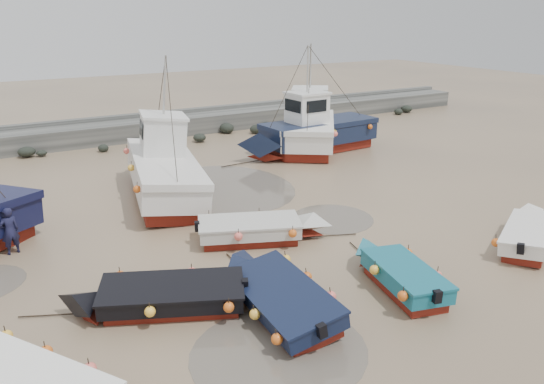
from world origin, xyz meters
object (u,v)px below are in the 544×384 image
(cabin_boat_3, at_px, (309,126))
(cabin_boat_1, at_px, (160,167))
(dinghy_3, at_px, (531,231))
(dinghy_1, at_px, (279,291))
(dinghy_4, at_px, (159,294))
(dinghy_2, at_px, (398,270))
(cabin_boat_2, at_px, (311,131))
(person, at_px, (14,253))
(dinghy_5, at_px, (259,227))
(dinghy_0, at_px, (14,380))

(cabin_boat_3, bearing_deg, cabin_boat_1, -123.86)
(dinghy_3, distance_m, cabin_boat_3, 16.26)
(dinghy_1, xyz_separation_m, dinghy_4, (-2.99, 1.57, 0.00))
(dinghy_2, bearing_deg, cabin_boat_1, 118.03)
(cabin_boat_2, bearing_deg, person, 107.62)
(dinghy_5, xyz_separation_m, cabin_boat_2, (8.96, 9.84, 0.78))
(dinghy_0, xyz_separation_m, dinghy_2, (10.68, -0.37, 0.02))
(cabin_boat_2, relative_size, cabin_boat_3, 1.15)
(dinghy_4, height_order, person, dinghy_4)
(dinghy_0, bearing_deg, dinghy_1, -29.25)
(person, bearing_deg, dinghy_4, 102.16)
(dinghy_3, xyz_separation_m, person, (-16.32, 8.62, -0.55))
(dinghy_3, bearing_deg, person, -146.02)
(dinghy_0, xyz_separation_m, cabin_boat_2, (17.63, 14.60, 0.80))
(dinghy_4, distance_m, person, 7.01)
(dinghy_1, height_order, cabin_boat_2, cabin_boat_2)
(dinghy_4, bearing_deg, cabin_boat_3, -22.10)
(dinghy_3, xyz_separation_m, cabin_boat_1, (-9.68, 12.19, 0.76))
(cabin_boat_3, relative_size, person, 5.30)
(dinghy_0, relative_size, dinghy_2, 1.13)
(dinghy_5, relative_size, cabin_boat_3, 0.64)
(dinghy_3, height_order, dinghy_5, same)
(dinghy_0, bearing_deg, person, 52.65)
(person, bearing_deg, dinghy_0, 69.97)
(dinghy_4, distance_m, cabin_boat_3, 19.92)
(dinghy_1, xyz_separation_m, person, (-6.20, 7.78, -0.54))
(dinghy_1, distance_m, dinghy_4, 3.38)
(dinghy_1, bearing_deg, cabin_boat_3, 56.53)
(dinghy_2, xyz_separation_m, cabin_boat_1, (-3.35, 12.12, 0.75))
(dinghy_5, height_order, cabin_boat_1, cabin_boat_1)
(dinghy_1, bearing_deg, cabin_boat_2, 56.02)
(cabin_boat_2, xyz_separation_m, person, (-16.94, -6.43, -1.33))
(dinghy_2, xyz_separation_m, cabin_boat_2, (6.95, 14.97, 0.77))
(dinghy_0, xyz_separation_m, dinghy_1, (6.89, 0.39, 0.00))
(cabin_boat_1, bearing_deg, dinghy_2, -62.53)
(dinghy_1, distance_m, cabin_boat_3, 19.13)
(dinghy_5, bearing_deg, cabin_boat_3, 160.77)
(dinghy_0, height_order, dinghy_5, same)
(dinghy_0, xyz_separation_m, cabin_boat_1, (7.33, 11.75, 0.77))
(cabin_boat_2, bearing_deg, cabin_boat_3, -32.82)
(cabin_boat_2, height_order, person, cabin_boat_2)
(dinghy_1, bearing_deg, dinghy_0, -173.61)
(dinghy_1, distance_m, dinghy_2, 3.87)
(dinghy_3, bearing_deg, dinghy_1, -122.92)
(dinghy_4, xyz_separation_m, cabin_boat_1, (3.43, 9.78, 0.76))
(dinghy_4, bearing_deg, dinghy_5, -35.44)
(dinghy_0, bearing_deg, cabin_boat_1, 25.51)
(dinghy_2, height_order, dinghy_3, same)
(dinghy_2, distance_m, cabin_boat_3, 17.83)
(cabin_boat_3, bearing_deg, dinghy_4, -100.12)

